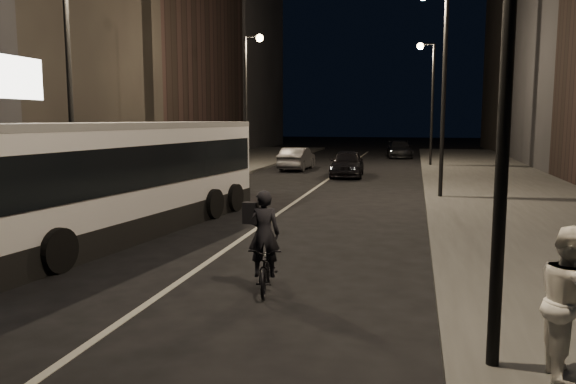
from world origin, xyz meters
The scene contains 14 objects.
ground centered at (0.00, 0.00, 0.00)m, with size 180.00×180.00×0.00m, color black.
sidewalk_right centered at (8.50, 14.00, 0.08)m, with size 7.00×70.00×0.16m, color #393936.
sidewalk_left centered at (-8.50, 14.00, 0.08)m, with size 7.00×70.00×0.16m, color #393936.
building_row_left centered at (-16.00, 28.50, 11.00)m, with size 8.00×61.00×22.00m, color black.
streetlight_right_mid centered at (5.33, 12.00, 5.36)m, with size 1.20×0.44×8.12m.
streetlight_right_far centered at (5.33, 28.00, 5.36)m, with size 1.20×0.44×8.12m.
streetlight_left_near centered at (-5.33, 4.00, 5.36)m, with size 1.20×0.44×8.12m.
streetlight_left_far centered at (-5.33, 22.00, 5.36)m, with size 1.20×0.44×8.12m.
city_bus centered at (-3.49, 3.30, 1.72)m, with size 3.99×11.94×3.16m.
cyclist_on_bicycle centered at (1.86, -1.19, 0.65)m, with size 0.89×1.78×1.97m.
pedestrian_woman centered at (6.43, -4.16, 1.09)m, with size 0.90×0.70×1.86m, color white.
car_near centered at (0.83, 20.42, 0.76)m, with size 1.80×4.46×1.52m, color black.
car_mid centered at (-2.81, 23.90, 0.72)m, with size 1.53×4.39×1.45m, color #353538.
car_far centered at (3.29, 37.01, 0.71)m, with size 1.99×4.89×1.42m, color black.
Camera 1 is at (4.56, -11.21, 3.26)m, focal length 35.00 mm.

